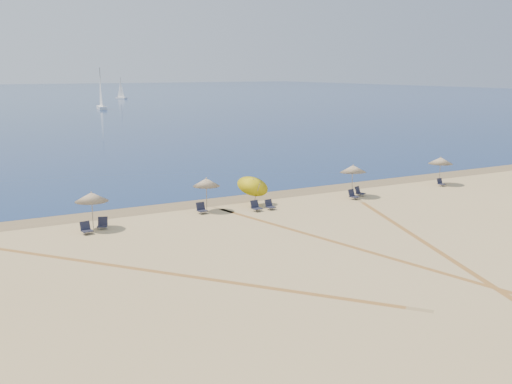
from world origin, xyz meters
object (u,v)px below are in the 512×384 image
umbrella_2 (206,182)px  chair_4 (202,209)px  umbrella_4 (353,169)px  chair_8 (359,192)px  chair_9 (441,183)px  umbrella_3 (254,183)px  chair_7 (353,195)px  sailboat_1 (101,97)px  umbrella_1 (91,197)px  umbrella_5 (441,161)px  chair_2 (86,228)px  sailboat_0 (121,92)px  chair_3 (103,224)px  chair_6 (270,205)px  chair_5 (256,206)px

umbrella_2 → chair_4: umbrella_2 is taller
umbrella_4 → chair_8: (0.57, -0.14, -1.83)m
chair_9 → umbrella_3: bearing=175.4°
umbrella_3 → chair_7: (7.65, -1.69, -1.32)m
umbrella_2 → sailboat_1: bearing=79.3°
umbrella_1 → umbrella_5: umbrella_5 is taller
chair_2 → sailboat_0: size_ratio=0.11×
chair_3 → chair_4: chair_4 is taller
umbrella_3 → chair_4: size_ratio=3.33×
chair_6 → sailboat_0: (36.31, 163.45, 1.86)m
chair_5 → chair_8: size_ratio=0.87×
umbrella_1 → chair_2: (-0.63, -0.91, -1.69)m
chair_9 → sailboat_1: bearing=89.2°
chair_4 → sailboat_1: 114.23m
umbrella_1 → umbrella_2: size_ratio=1.00×
umbrella_4 → sailboat_0: size_ratio=0.35×
umbrella_5 → chair_2: (-30.09, -1.18, -1.73)m
umbrella_2 → umbrella_4: (11.85, -1.00, 0.14)m
chair_6 → chair_9: chair_6 is taller
umbrella_1 → umbrella_4: bearing=-0.1°
chair_5 → umbrella_3: bearing=60.7°
umbrella_2 → chair_7: 11.54m
chair_9 → sailboat_1: size_ratio=0.06×
umbrella_1 → chair_8: (20.48, -0.18, -1.69)m
chair_3 → chair_2: bearing=-126.7°
umbrella_3 → chair_5: umbrella_3 is taller
umbrella_1 → chair_4: umbrella_1 is taller
chair_5 → chair_7: (8.29, -0.18, 0.00)m
umbrella_5 → chair_9: umbrella_5 is taller
umbrella_1 → chair_3: 1.79m
chair_8 → chair_3: bearing=157.1°
umbrella_3 → chair_5: bearing=-113.1°
umbrella_5 → chair_3: umbrella_5 is taller
chair_3 → umbrella_5: bearing=23.8°
chair_3 → chair_6: 11.60m
chair_3 → chair_4: size_ratio=1.17×
umbrella_3 → chair_9: (17.33, -1.14, -1.36)m
chair_8 → chair_5: bearing=160.1°
umbrella_5 → umbrella_2: bearing=178.2°
umbrella_5 → chair_4: umbrella_5 is taller
umbrella_3 → chair_2: umbrella_3 is taller
chair_4 → sailboat_1: sailboat_1 is taller
umbrella_5 → chair_8: (-8.98, -0.45, -1.73)m
umbrella_1 → chair_5: (11.03, -0.70, -1.69)m
sailboat_1 → umbrella_2: bearing=-93.4°
chair_6 → sailboat_0: bearing=71.7°
umbrella_1 → sailboat_0: bearing=73.4°
sailboat_0 → chair_4: bearing=-126.0°
chair_4 → chair_7: size_ratio=0.89×
chair_2 → chair_4: 8.22m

